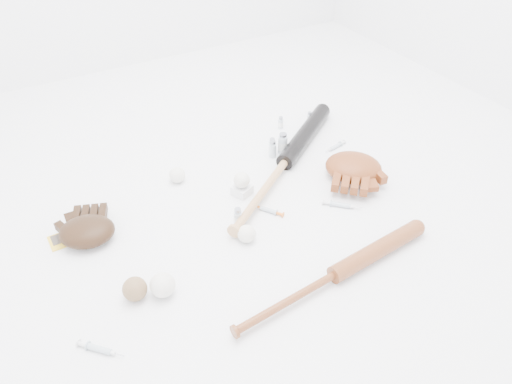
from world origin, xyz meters
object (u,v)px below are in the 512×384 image
bat_wood (335,274)px  glove_dark (87,231)px  pedestal (242,190)px  bat_dark (285,162)px

bat_wood → glove_dark: bearing=132.4°
bat_wood → pedestal: (-0.04, 0.55, -0.01)m
bat_dark → pedestal: (-0.24, -0.06, -0.02)m
bat_wood → pedestal: size_ratio=12.33×
glove_dark → pedestal: size_ratio=3.45×
pedestal → glove_dark: bearing=176.0°
glove_dark → pedestal: glove_dark is taller
bat_dark → glove_dark: glove_dark is taller
bat_wood → bat_dark: bearing=67.1°
glove_dark → pedestal: bearing=17.4°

